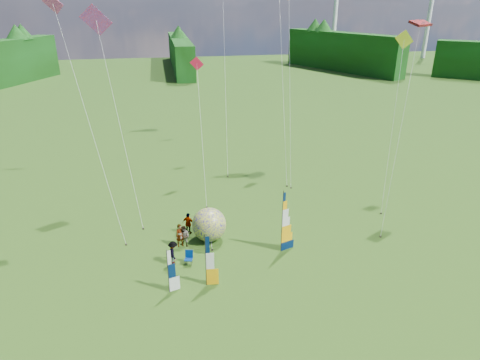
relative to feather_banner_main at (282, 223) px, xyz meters
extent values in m
plane|color=#446A18|center=(-1.84, -3.74, -2.23)|extent=(220.00, 220.00, 0.00)
sphere|color=navy|center=(-4.68, 2.47, -1.00)|extent=(3.22, 3.22, 2.47)
imported|color=#66594C|center=(-6.79, 2.00, -1.38)|extent=(0.70, 0.55, 1.70)
imported|color=#66594C|center=(-6.50, 1.93, -1.45)|extent=(0.83, 0.76, 1.56)
imported|color=#66594C|center=(-7.36, -0.11, -1.41)|extent=(0.50, 1.10, 1.64)
imported|color=#66594C|center=(-6.08, 3.59, -1.38)|extent=(1.06, 0.88, 1.70)
camera|label=1|loc=(-7.48, -24.34, 14.01)|focal=32.00mm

